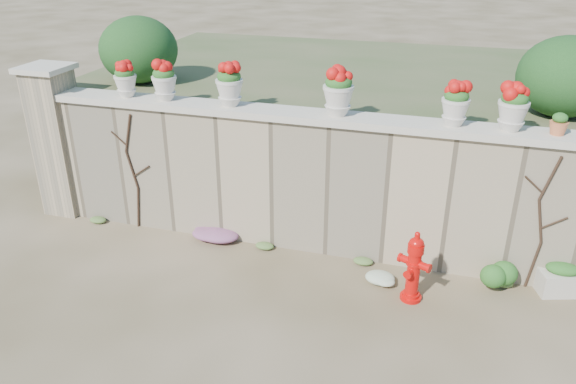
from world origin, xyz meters
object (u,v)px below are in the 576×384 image
(fire_hydrant, at_px, (414,266))
(urn_pot_0, at_px, (125,80))
(terracotta_pot, at_px, (559,125))
(planter_box, at_px, (560,279))

(fire_hydrant, bearing_deg, urn_pot_0, -168.99)
(fire_hydrant, bearing_deg, terracotta_pot, 55.53)
(planter_box, distance_m, urn_pot_0, 6.71)
(urn_pot_0, relative_size, terracotta_pot, 1.97)
(terracotta_pot, bearing_deg, planter_box, -33.99)
(fire_hydrant, bearing_deg, planter_box, 43.63)
(urn_pot_0, distance_m, terracotta_pot, 5.98)
(planter_box, xyz_separation_m, urn_pot_0, (-6.35, 0.25, 2.15))
(fire_hydrant, relative_size, urn_pot_0, 1.89)
(fire_hydrant, height_order, terracotta_pot, terracotta_pot)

